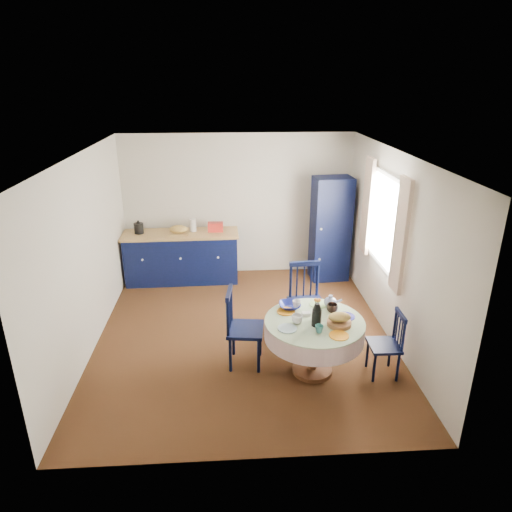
{
  "coord_description": "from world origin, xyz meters",
  "views": [
    {
      "loc": [
        -0.19,
        -5.55,
        3.37
      ],
      "look_at": [
        0.19,
        0.2,
        1.1
      ],
      "focal_mm": 32.0,
      "sensor_mm": 36.0,
      "label": 1
    }
  ],
  "objects_px": {
    "dining_table": "(315,329)",
    "chair_right": "(387,344)",
    "cobalt_bowl": "(290,306)",
    "pantry_cabinet": "(330,229)",
    "chair_far": "(306,300)",
    "mug_d": "(297,304)",
    "mug_a": "(297,319)",
    "mug_b": "(319,329)",
    "kitchen_counter": "(182,256)",
    "mug_c": "(332,308)",
    "chair_left": "(242,327)"
  },
  "relations": [
    {
      "from": "mug_a",
      "to": "mug_d",
      "type": "bearing_deg",
      "value": 81.92
    },
    {
      "from": "mug_a",
      "to": "chair_far",
      "type": "bearing_deg",
      "value": 73.77
    },
    {
      "from": "chair_left",
      "to": "mug_b",
      "type": "bearing_deg",
      "value": -113.49
    },
    {
      "from": "pantry_cabinet",
      "to": "mug_d",
      "type": "xyz_separation_m",
      "value": [
        -0.95,
        -2.45,
        -0.15
      ]
    },
    {
      "from": "chair_left",
      "to": "mug_a",
      "type": "distance_m",
      "value": 0.73
    },
    {
      "from": "chair_far",
      "to": "mug_a",
      "type": "bearing_deg",
      "value": -109.5
    },
    {
      "from": "chair_right",
      "to": "cobalt_bowl",
      "type": "distance_m",
      "value": 1.24
    },
    {
      "from": "chair_far",
      "to": "cobalt_bowl",
      "type": "distance_m",
      "value": 0.66
    },
    {
      "from": "dining_table",
      "to": "mug_d",
      "type": "relative_size",
      "value": 10.87
    },
    {
      "from": "dining_table",
      "to": "chair_right",
      "type": "bearing_deg",
      "value": -6.43
    },
    {
      "from": "kitchen_counter",
      "to": "mug_d",
      "type": "distance_m",
      "value": 3.0
    },
    {
      "from": "chair_far",
      "to": "mug_d",
      "type": "xyz_separation_m",
      "value": [
        -0.21,
        -0.55,
        0.23
      ]
    },
    {
      "from": "mug_b",
      "to": "cobalt_bowl",
      "type": "relative_size",
      "value": 0.36
    },
    {
      "from": "chair_far",
      "to": "chair_right",
      "type": "distance_m",
      "value": 1.27
    },
    {
      "from": "cobalt_bowl",
      "to": "chair_right",
      "type": "bearing_deg",
      "value": -20.98
    },
    {
      "from": "chair_left",
      "to": "mug_a",
      "type": "bearing_deg",
      "value": -106.34
    },
    {
      "from": "chair_right",
      "to": "mug_b",
      "type": "bearing_deg",
      "value": -78.1
    },
    {
      "from": "chair_right",
      "to": "mug_b",
      "type": "height_order",
      "value": "chair_right"
    },
    {
      "from": "dining_table",
      "to": "mug_d",
      "type": "height_order",
      "value": "dining_table"
    },
    {
      "from": "chair_far",
      "to": "mug_b",
      "type": "height_order",
      "value": "chair_far"
    },
    {
      "from": "dining_table",
      "to": "chair_far",
      "type": "distance_m",
      "value": 0.88
    },
    {
      "from": "mug_a",
      "to": "mug_c",
      "type": "relative_size",
      "value": 0.93
    },
    {
      "from": "dining_table",
      "to": "chair_left",
      "type": "distance_m",
      "value": 0.89
    },
    {
      "from": "pantry_cabinet",
      "to": "chair_far",
      "type": "bearing_deg",
      "value": -115.74
    },
    {
      "from": "mug_a",
      "to": "pantry_cabinet",
      "type": "bearing_deg",
      "value": 70.43
    },
    {
      "from": "dining_table",
      "to": "mug_d",
      "type": "xyz_separation_m",
      "value": [
        -0.17,
        0.33,
        0.17
      ]
    },
    {
      "from": "pantry_cabinet",
      "to": "chair_left",
      "type": "distance_m",
      "value": 3.04
    },
    {
      "from": "chair_far",
      "to": "mug_c",
      "type": "distance_m",
      "value": 0.75
    },
    {
      "from": "dining_table",
      "to": "chair_far",
      "type": "height_order",
      "value": "chair_far"
    },
    {
      "from": "dining_table",
      "to": "chair_right",
      "type": "distance_m",
      "value": 0.88
    },
    {
      "from": "dining_table",
      "to": "cobalt_bowl",
      "type": "xyz_separation_m",
      "value": [
        -0.26,
        0.33,
        0.15
      ]
    },
    {
      "from": "chair_left",
      "to": "mug_a",
      "type": "xyz_separation_m",
      "value": [
        0.63,
        -0.27,
        0.25
      ]
    },
    {
      "from": "dining_table",
      "to": "chair_left",
      "type": "bearing_deg",
      "value": 164.41
    },
    {
      "from": "kitchen_counter",
      "to": "mug_b",
      "type": "height_order",
      "value": "kitchen_counter"
    },
    {
      "from": "dining_table",
      "to": "mug_b",
      "type": "height_order",
      "value": "dining_table"
    },
    {
      "from": "dining_table",
      "to": "cobalt_bowl",
      "type": "relative_size",
      "value": 4.39
    },
    {
      "from": "mug_c",
      "to": "chair_left",
      "type": "bearing_deg",
      "value": 177.63
    },
    {
      "from": "pantry_cabinet",
      "to": "mug_c",
      "type": "xyz_separation_m",
      "value": [
        -0.54,
        -2.58,
        -0.15
      ]
    },
    {
      "from": "mug_d",
      "to": "dining_table",
      "type": "bearing_deg",
      "value": -62.0
    },
    {
      "from": "kitchen_counter",
      "to": "mug_c",
      "type": "bearing_deg",
      "value": -53.31
    },
    {
      "from": "mug_c",
      "to": "mug_a",
      "type": "bearing_deg",
      "value": -153.75
    },
    {
      "from": "mug_a",
      "to": "cobalt_bowl",
      "type": "relative_size",
      "value": 0.48
    },
    {
      "from": "mug_d",
      "to": "pantry_cabinet",
      "type": "bearing_deg",
      "value": 68.85
    },
    {
      "from": "dining_table",
      "to": "chair_right",
      "type": "height_order",
      "value": "dining_table"
    },
    {
      "from": "mug_d",
      "to": "chair_right",
      "type": "bearing_deg",
      "value": -22.28
    },
    {
      "from": "kitchen_counter",
      "to": "mug_c",
      "type": "xyz_separation_m",
      "value": [
        2.05,
        -2.63,
        0.31
      ]
    },
    {
      "from": "kitchen_counter",
      "to": "chair_left",
      "type": "xyz_separation_m",
      "value": [
        0.96,
        -2.59,
        0.05
      ]
    },
    {
      "from": "pantry_cabinet",
      "to": "chair_right",
      "type": "bearing_deg",
      "value": -92.97
    },
    {
      "from": "chair_right",
      "to": "mug_c",
      "type": "distance_m",
      "value": 0.76
    },
    {
      "from": "pantry_cabinet",
      "to": "chair_far",
      "type": "distance_m",
      "value": 2.07
    }
  ]
}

